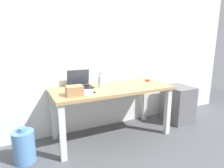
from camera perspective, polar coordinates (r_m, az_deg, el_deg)
name	(u,v)px	position (r m, az deg, el deg)	size (l,w,h in m)	color
ground_plane	(112,135)	(3.01, 0.00, -14.82)	(8.00, 8.00, 0.00)	#515459
back_wall	(100,46)	(3.04, -3.49, 10.98)	(5.20, 0.08, 2.60)	white
desk	(112,94)	(2.77, 0.00, -3.08)	(1.68, 0.71, 0.74)	tan
laptop_left	(80,84)	(2.78, -9.41, 0.07)	(0.32, 0.26, 0.24)	black
beer_bottle	(100,82)	(2.70, -3.40, 0.65)	(0.07, 0.07, 0.23)	#99B7C1
computer_mouse	(148,80)	(3.20, 10.38, 1.11)	(0.06, 0.10, 0.03)	#D84C38
cardboard_box	(75,90)	(2.40, -10.92, -1.88)	(0.20, 0.17, 0.11)	tan
paper_sheet_front_left	(87,92)	(2.52, -7.47, -2.39)	(0.21, 0.30, 0.00)	white
paper_yellow_folder	(101,90)	(2.59, -3.19, -1.85)	(0.21, 0.30, 0.00)	#F4E06B
water_cooler_jug	(24,146)	(2.58, -24.35, -16.28)	(0.25, 0.25, 0.43)	#598CC6
filing_cabinet	(178,104)	(3.59, 18.67, -5.50)	(0.40, 0.48, 0.62)	slate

